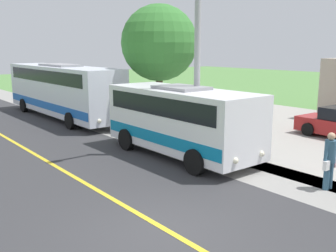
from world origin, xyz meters
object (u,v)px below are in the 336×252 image
at_px(pedestrian_waiting, 330,159).
at_px(shuttle_bus_front, 181,118).
at_px(tree_curbside, 159,43).
at_px(street_light_pole, 195,33).
at_px(transit_bus_rear, 61,89).

bearing_deg(pedestrian_waiting, shuttle_bus_front, -79.57).
xyz_separation_m(pedestrian_waiting, tree_curbside, (-1.86, -10.83, 3.52)).
height_order(shuttle_bus_front, pedestrian_waiting, shuttle_bus_front).
height_order(pedestrian_waiting, street_light_pole, street_light_pole).
height_order(transit_bus_rear, tree_curbside, tree_curbside).
height_order(transit_bus_rear, street_light_pole, street_light_pole).
xyz_separation_m(shuttle_bus_front, transit_bus_rear, (0.04, -11.20, 0.26)).
distance_m(transit_bus_rear, street_light_pole, 11.94).
bearing_deg(street_light_pole, pedestrian_waiting, 97.04).
xyz_separation_m(street_light_pole, tree_curbside, (-2.51, -5.52, -0.31)).
bearing_deg(transit_bus_rear, street_light_pole, 92.12).
height_order(shuttle_bus_front, street_light_pole, street_light_pole).
distance_m(shuttle_bus_front, pedestrian_waiting, 5.79).
xyz_separation_m(shuttle_bus_front, pedestrian_waiting, (-1.04, 5.66, -0.58)).
bearing_deg(pedestrian_waiting, street_light_pole, -82.96).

